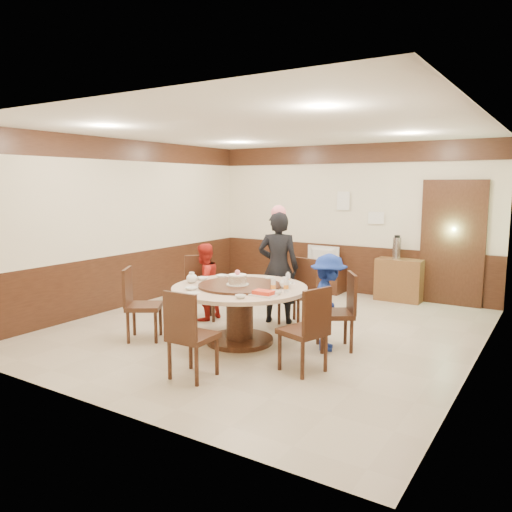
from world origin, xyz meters
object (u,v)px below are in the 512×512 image
Objects in this scene: tv_stand at (321,279)px; thermos at (397,248)px; shrimp_platter at (264,293)px; side_cabinet at (399,280)px; person_standing at (278,267)px; television at (322,256)px; person_blue at (328,302)px; birthday_cake at (238,280)px; banquet_table at (240,303)px; person_red at (204,282)px.

tv_stand is 1.59m from thermos.
shrimp_platter is 3.84m from side_cabinet.
television is at bearing -101.12° from person_standing.
birthday_cake is at bearing 90.90° from person_blue.
side_cabinet is at bearing -175.94° from television.
birthday_cake is at bearing 99.86° from television.
thermos is at bearing -18.22° from person_blue.
tv_stand is at bearing 97.06° from banquet_table.
person_blue is at bearing 126.80° from person_standing.
person_standing is 1.97× the size of tv_stand.
person_blue is 4.19× the size of birthday_cake.
person_standing is at bearing 37.23° from person_blue.
banquet_table reaches higher than side_cabinet.
thermos is (2.09, 2.85, 0.35)m from person_red.
side_cabinet is at bearing 0.00° from thermos.
banquet_table is at bearing 72.78° from person_standing.
thermos is (-0.07, 0.00, 0.56)m from side_cabinet.
birthday_cake is (-0.00, -0.04, 0.31)m from banquet_table.
birthday_cake is 3.72m from side_cabinet.
person_standing reaches higher than side_cabinet.
shrimp_platter reaches higher than banquet_table.
shrimp_platter is at bearing -24.98° from birthday_cake.
thermos is (-0.08, 3.12, 0.33)m from person_blue.
side_cabinet is at bearing 148.58° from person_red.
banquet_table is 2.65× the size of television.
side_cabinet is (-0.01, 3.12, -0.23)m from person_blue.
side_cabinet is (2.16, 2.85, -0.21)m from person_red.
person_standing is 2.38m from television.
birthday_cake is (-1.09, -0.41, 0.24)m from person_blue.
shrimp_platter is (1.63, -0.94, 0.19)m from person_red.
person_standing is 4.40× the size of thermos.
birthday_cake is 0.36× the size of side_cabinet.
thermos is at bearing -175.89° from television.
person_standing is at bearing 120.51° from person_red.
person_red is 3.58m from side_cabinet.
tv_stand is at bearing 104.55° from shrimp_platter.
banquet_table is 3.65m from side_cabinet.
person_standing is 5.57× the size of shrimp_platter.
person_standing reaches higher than thermos.
tv_stand is (-0.43, 3.45, -0.28)m from banquet_table.
person_blue is (1.09, 0.37, 0.07)m from banquet_table.
birthday_cake reaches higher than side_cabinet.
thermos reaches higher than birthday_cake.
person_blue is at bearing 119.06° from television.
person_red is 2.91m from tv_stand.
shrimp_platter is 3.88m from television.
shrimp_platter is (0.55, -0.30, 0.24)m from banquet_table.
shrimp_platter is at bearing 93.00° from person_standing.
person_blue reaches higher than birthday_cake.
television is 1.46m from thermos.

